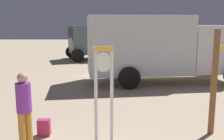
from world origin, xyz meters
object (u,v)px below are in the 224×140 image
object	(u,v)px
standing_clock	(103,86)
person_near_clock	(23,106)
arrow_sign	(222,67)
backpack	(43,128)
box_truck_near	(156,46)
box_truck_far	(117,37)

from	to	relation	value
standing_clock	person_near_clock	xyz separation A→B (m)	(-1.66, -0.19, -0.40)
arrow_sign	person_near_clock	bearing A→B (deg)	-168.87
standing_clock	backpack	xyz separation A→B (m)	(-1.43, 0.41, -1.12)
person_near_clock	backpack	distance (m)	0.96
box_truck_near	backpack	bearing A→B (deg)	-122.01
standing_clock	person_near_clock	distance (m)	1.72
backpack	box_truck_near	world-z (taller)	box_truck_near
arrow_sign	person_near_clock	world-z (taller)	arrow_sign
backpack	box_truck_far	size ratio (longest dim) A/B	0.05
arrow_sign	backpack	distance (m)	4.48
box_truck_far	box_truck_near	bearing A→B (deg)	-78.80
arrow_sign	backpack	size ratio (longest dim) A/B	6.24
person_near_clock	backpack	size ratio (longest dim) A/B	4.09
standing_clock	person_near_clock	size ratio (longest dim) A/B	1.32
arrow_sign	person_near_clock	size ratio (longest dim) A/B	1.53
arrow_sign	person_near_clock	distance (m)	4.61
standing_clock	box_truck_far	size ratio (longest dim) A/B	0.29
box_truck_near	arrow_sign	bearing A→B (deg)	-83.48
person_near_clock	box_truck_near	distance (m)	7.48
backpack	arrow_sign	bearing A→B (deg)	3.79
standing_clock	backpack	size ratio (longest dim) A/B	5.40
standing_clock	box_truck_far	distance (m)	14.31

